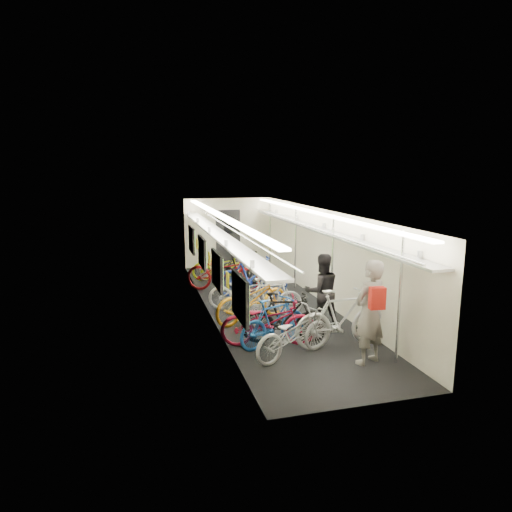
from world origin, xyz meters
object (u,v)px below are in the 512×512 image
bicycle_1 (274,322)px  passenger_mid (322,291)px  bicycle_0 (293,334)px  passenger_near (369,312)px  backpack (377,298)px

bicycle_1 → passenger_mid: size_ratio=0.99×
bicycle_0 → passenger_near: size_ratio=0.92×
passenger_near → backpack: passenger_near is taller
passenger_near → backpack: bearing=60.1°
bicycle_1 → passenger_mid: (1.30, 0.71, 0.33)m
bicycle_0 → passenger_mid: 1.78m
bicycle_0 → bicycle_1: bicycle_1 is taller
bicycle_0 → backpack: 1.67m
bicycle_0 → backpack: size_ratio=4.57×
passenger_near → bicycle_1: bearing=-64.5°
bicycle_0 → backpack: (1.17, -0.85, 0.82)m
bicycle_0 → passenger_mid: bearing=-62.1°
bicycle_0 → passenger_mid: passenger_mid is taller
passenger_near → passenger_mid: (-0.09, 1.91, -0.12)m
bicycle_0 → passenger_near: (1.20, -0.56, 0.48)m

